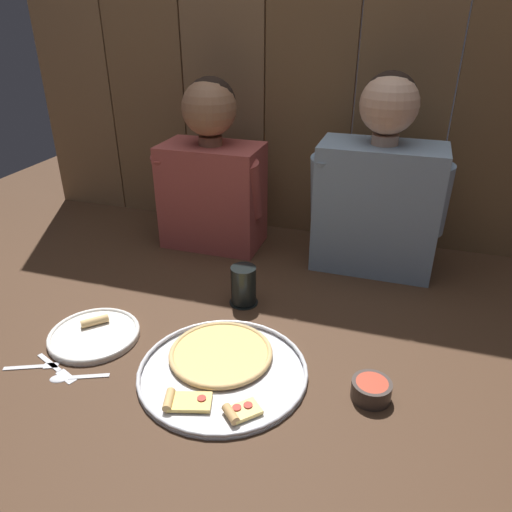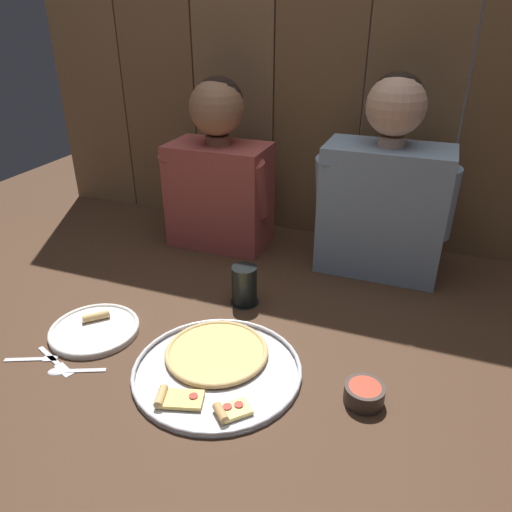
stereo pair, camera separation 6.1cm
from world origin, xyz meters
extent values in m
plane|color=#422B1C|center=(0.00, 0.00, 0.00)|extent=(3.20, 3.20, 0.00)
cylinder|color=silver|center=(0.01, -0.18, 0.00)|extent=(0.41, 0.41, 0.01)
torus|color=silver|center=(0.01, -0.18, 0.01)|extent=(0.41, 0.41, 0.01)
cylinder|color=#B23823|center=(-0.02, -0.12, 0.01)|extent=(0.25, 0.25, 0.00)
cylinder|color=#EFC660|center=(-0.02, -0.12, 0.01)|extent=(0.24, 0.24, 0.01)
torus|color=tan|center=(-0.02, -0.12, 0.01)|extent=(0.26, 0.26, 0.01)
cube|color=#F4D170|center=(0.10, -0.28, 0.01)|extent=(0.08, 0.08, 0.01)
cylinder|color=tan|center=(0.08, -0.31, 0.02)|extent=(0.05, 0.05, 0.02)
cylinder|color=#A3281E|center=(0.08, -0.29, 0.02)|extent=(0.02, 0.02, 0.00)
cylinder|color=#A3281E|center=(0.10, -0.27, 0.02)|extent=(0.02, 0.02, 0.00)
cube|color=#EFC660|center=(-0.02, -0.30, 0.01)|extent=(0.11, 0.08, 0.01)
cylinder|color=tan|center=(-0.07, -0.31, 0.02)|extent=(0.04, 0.06, 0.02)
cylinder|color=#A3281E|center=(0.00, -0.28, 0.02)|extent=(0.02, 0.02, 0.00)
cylinder|color=white|center=(-0.37, -0.15, 0.01)|extent=(0.24, 0.24, 0.01)
torus|color=white|center=(-0.37, -0.15, 0.01)|extent=(0.24, 0.24, 0.01)
cylinder|color=tan|center=(-0.39, -0.11, 0.02)|extent=(0.07, 0.07, 0.02)
cylinder|color=black|center=(-0.05, 0.13, 0.00)|extent=(0.09, 0.09, 0.01)
cylinder|color=black|center=(-0.05, 0.13, 0.06)|extent=(0.07, 0.07, 0.11)
cylinder|color=#3D332D|center=(0.35, -0.15, 0.02)|extent=(0.09, 0.09, 0.04)
cylinder|color=#B23823|center=(0.35, -0.15, 0.03)|extent=(0.07, 0.07, 0.02)
cube|color=silver|center=(-0.46, -0.31, 0.00)|extent=(0.09, 0.05, 0.01)
cube|color=silver|center=(-0.40, -0.28, 0.00)|extent=(0.04, 0.03, 0.01)
cube|color=silver|center=(-0.41, -0.27, 0.00)|extent=(0.09, 0.05, 0.01)
cube|color=silver|center=(-0.34, -0.30, 0.00)|extent=(0.06, 0.04, 0.00)
cube|color=silver|center=(-0.29, -0.29, 0.00)|extent=(0.09, 0.05, 0.01)
ellipsoid|color=silver|center=(-0.35, -0.31, 0.00)|extent=(0.05, 0.04, 0.01)
cube|color=#AD4C47|center=(-0.28, 0.49, 0.18)|extent=(0.34, 0.20, 0.37)
cylinder|color=#9E7051|center=(-0.28, 0.49, 0.38)|extent=(0.08, 0.08, 0.03)
sphere|color=#9E7051|center=(-0.28, 0.49, 0.49)|extent=(0.18, 0.18, 0.18)
sphere|color=black|center=(-0.28, 0.50, 0.50)|extent=(0.17, 0.17, 0.17)
cylinder|color=#AD4C47|center=(-0.44, 0.45, 0.24)|extent=(0.08, 0.13, 0.21)
cylinder|color=#AD4C47|center=(-0.13, 0.45, 0.24)|extent=(0.08, 0.13, 0.21)
cube|color=#849EB7|center=(0.28, 0.49, 0.21)|extent=(0.38, 0.20, 0.41)
cylinder|color=#DBAD8E|center=(0.28, 0.49, 0.43)|extent=(0.08, 0.08, 0.03)
sphere|color=#DBAD8E|center=(0.28, 0.49, 0.53)|extent=(0.17, 0.17, 0.17)
sphere|color=black|center=(0.28, 0.50, 0.54)|extent=(0.16, 0.16, 0.16)
cylinder|color=#849EB7|center=(0.11, 0.45, 0.27)|extent=(0.08, 0.13, 0.24)
cylinder|color=#849EB7|center=(0.45, 0.45, 0.27)|extent=(0.08, 0.11, 0.24)
cube|color=brown|center=(-0.94, 0.71, 0.65)|extent=(0.31, 0.03, 1.31)
cube|color=brown|center=(-0.63, 0.71, 0.65)|extent=(0.31, 0.03, 1.31)
cube|color=#816244|center=(-0.31, 0.71, 0.65)|extent=(0.31, 0.03, 1.31)
cube|color=brown|center=(0.00, 0.71, 0.65)|extent=(0.31, 0.03, 1.31)
cube|color=brown|center=(0.31, 0.71, 0.65)|extent=(0.31, 0.03, 1.31)
camera|label=1|loc=(0.36, -1.01, 0.79)|focal=34.17mm
camera|label=2|loc=(0.42, -0.99, 0.79)|focal=34.17mm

